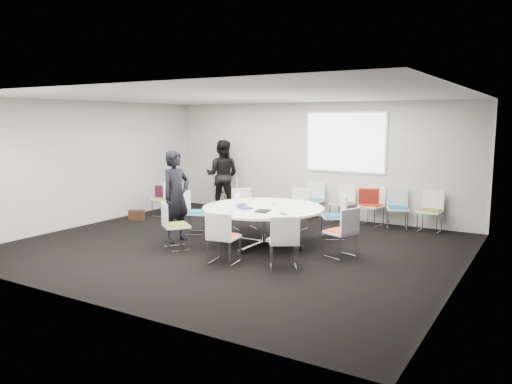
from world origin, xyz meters
The scene contains 31 objects.
room_shell centered at (0.09, 0.00, 1.40)m, with size 8.08×7.08×2.88m.
conference_table centered at (0.38, 0.36, 0.55)m, with size 2.31×2.31×0.73m.
projection_screen centered at (0.80, 3.46, 1.85)m, with size 1.90×0.03×1.35m, color white.
chair_ring_a centered at (2.00, 0.29, 0.28)m, with size 0.58×0.59×0.88m.
chair_ring_b centered at (1.35, 1.53, 0.28)m, with size 0.63×0.63×0.88m.
chair_ring_c centered at (0.31, 1.93, 0.28)m, with size 0.49×0.48×0.88m.
chair_ring_d centered at (-0.66, 1.34, 0.28)m, with size 0.63×0.63×0.88m.
chair_ring_e centered at (-1.30, 0.43, 0.28)m, with size 0.59×0.59×0.88m.
chair_ring_f centered at (-0.81, -0.79, 0.28)m, with size 0.64×0.63×0.88m.
chair_ring_g centered at (0.46, -1.08, 0.28)m, with size 0.52×0.51×0.88m.
chair_ring_h centered at (1.46, -0.82, 0.28)m, with size 0.63×0.63×0.88m.
chair_back_a centered at (0.14, 3.17, 0.28)m, with size 0.48×0.47×0.88m.
chair_back_b centered at (0.89, 3.16, 0.28)m, with size 0.53×0.52×0.88m.
chair_back_c centered at (1.60, 3.17, 0.28)m, with size 0.54×0.53×0.88m.
chair_back_d centered at (2.19, 3.13, 0.28)m, with size 0.59×0.58×0.88m.
chair_back_e centered at (2.88, 3.15, 0.28)m, with size 0.48×0.47×0.88m.
chair_spare_left centered at (-3.16, 1.55, 0.28)m, with size 0.45×0.46×0.88m.
chair_person_back centered at (-2.40, 3.16, 0.28)m, with size 0.57×0.56×0.88m.
person_main centered at (-1.21, -0.30, 0.90)m, with size 0.65×0.43×1.79m, color black.
person_back centered at (-2.41, 3.00, 0.93)m, with size 0.90×0.70×1.86m, color black.
laptop centered at (-0.02, 0.27, 0.74)m, with size 0.31×0.20×0.02m, color #333338.
laptop_lid centered at (-0.19, 0.33, 0.86)m, with size 0.30×0.02×0.22m, color silver.
notebook_black centered at (0.61, -0.04, 0.74)m, with size 0.22×0.30×0.02m, color black.
tablet_folio centered at (0.17, 0.04, 0.74)m, with size 0.26×0.20×0.03m, color navy.
papers_right centered at (0.86, 0.73, 0.73)m, with size 0.30×0.21×0.00m, color white.
papers_front centered at (1.19, 0.30, 0.73)m, with size 0.30×0.21×0.00m, color white.
cup centered at (0.43, 0.64, 0.78)m, with size 0.08×0.08×0.09m, color white.
phone centered at (1.05, -0.08, 0.73)m, with size 0.14×0.07×0.01m, color black.
maroon_bag centered at (-3.18, 1.55, 0.62)m, with size 0.40×0.14×0.28m, color #401123.
brown_bag centered at (-3.41, 0.84, 0.12)m, with size 0.36×0.16×0.24m, color #391C12.
red_jacket centered at (1.59, 2.94, 0.70)m, with size 0.44×0.10×0.35m, color #A42214.
Camera 1 is at (5.10, -7.71, 2.37)m, focal length 35.00 mm.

